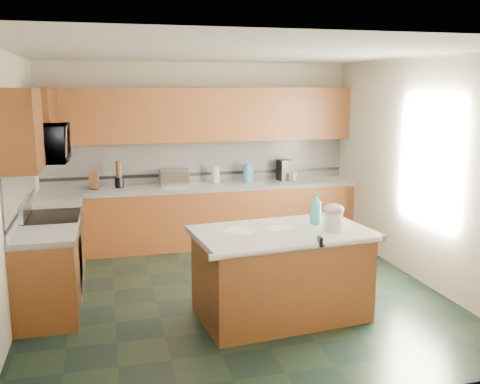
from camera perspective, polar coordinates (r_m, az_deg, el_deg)
name	(u,v)px	position (r m, az deg, el deg)	size (l,w,h in m)	color
floor	(235,294)	(6.26, -0.56, -10.79)	(4.60, 4.60, 0.00)	black
ceiling	(234,52)	(5.82, -0.61, 14.72)	(4.60, 4.60, 0.00)	white
wall_back	(199,153)	(8.14, -4.44, 4.13)	(4.60, 0.04, 2.70)	beige
wall_front	(314,232)	(3.72, 7.89, -4.30)	(4.60, 0.04, 2.70)	beige
wall_left	(9,188)	(5.81, -23.43, 0.43)	(0.04, 4.60, 2.70)	beige
wall_right	(421,170)	(6.81, 18.77, 2.21)	(0.04, 4.60, 2.70)	beige
back_base_cab	(203,217)	(7.99, -3.95, -2.70)	(4.60, 0.60, 0.86)	black
back_countertop	(203,187)	(7.90, -4.00, 0.54)	(4.60, 0.64, 0.06)	white
back_upper_cab	(200,115)	(7.91, -4.27, 8.22)	(4.60, 0.33, 0.78)	black
back_backsplash	(199,161)	(8.12, -4.39, 3.30)	(4.60, 0.02, 0.63)	silver
back_accent_band	(199,174)	(8.14, -4.36, 1.93)	(4.60, 0.01, 0.05)	black
left_base_cab_rear	(59,239)	(7.22, -18.78, -4.80)	(0.60, 0.82, 0.86)	black
left_counter_rear	(56,204)	(7.11, -19.01, -1.22)	(0.64, 0.82, 0.06)	white
left_base_cab_front	(47,281)	(5.76, -19.92, -8.87)	(0.60, 0.72, 0.86)	black
left_counter_front	(44,236)	(5.63, -20.23, -4.45)	(0.64, 0.72, 0.06)	white
left_backsplash	(21,189)	(6.36, -22.31, 0.32)	(0.02, 2.30, 0.63)	silver
left_accent_band	(23,206)	(6.39, -22.13, -1.40)	(0.01, 2.30, 0.05)	black
left_upper_cab_rear	(40,120)	(7.12, -20.55, 7.24)	(0.33, 1.09, 0.78)	black
left_upper_cab_front	(20,130)	(5.47, -22.37, 6.16)	(0.33, 0.72, 0.78)	black
range_body	(53,257)	(6.46, -19.31, -6.59)	(0.60, 0.76, 0.88)	#B7B7BC
range_oven_door	(80,259)	(6.45, -16.70, -6.83)	(0.02, 0.68, 0.55)	black
range_cooktop	(50,218)	(6.34, -19.57, -2.62)	(0.62, 0.78, 0.04)	black
range_handle	(81,226)	(6.34, -16.62, -3.54)	(0.02, 0.02, 0.66)	#B7B7BC
range_backguard	(25,209)	(6.34, -21.98, -1.66)	(0.06, 0.76, 0.18)	#B7B7BC
microwave	(45,144)	(6.20, -20.07, 4.88)	(0.73, 0.50, 0.41)	#B7B7BC
island_base	(281,276)	(5.55, 4.42, -8.96)	(1.64, 0.94, 0.86)	black
island_top	(282,233)	(5.41, 4.49, -4.39)	(1.74, 1.04, 0.06)	white
island_bullnose	(300,248)	(4.95, 6.43, -5.93)	(0.06, 0.06, 1.74)	white
treat_jar	(334,222)	(5.41, 9.95, -3.17)	(0.18, 0.18, 0.19)	beige
treat_jar_lid	(334,210)	(5.38, 9.99, -1.88)	(0.20, 0.20, 0.12)	#D1A3B3
treat_jar_knob	(334,205)	(5.37, 10.01, -1.42)	(0.02, 0.02, 0.06)	tan
treat_jar_knob_end_l	(331,206)	(5.36, 9.69, -1.44)	(0.03, 0.03, 0.03)	tan
treat_jar_knob_end_r	(337,205)	(5.39, 10.32, -1.40)	(0.03, 0.03, 0.03)	tan
soap_bottle_island	(316,208)	(5.65, 8.10, -1.75)	(0.13, 0.13, 0.33)	#2FAFAE
paper_sheet_a	(280,228)	(5.48, 4.32, -3.84)	(0.27, 0.20, 0.00)	white
paper_sheet_b	(240,231)	(5.37, -0.02, -4.15)	(0.31, 0.23, 0.00)	white
clamp_body	(320,241)	(5.02, 8.54, -5.23)	(0.03, 0.10, 0.09)	black
clamp_handle	(323,245)	(4.98, 8.80, -5.64)	(0.02, 0.02, 0.07)	black
knife_block	(94,181)	(7.80, -15.32, 1.13)	(0.13, 0.10, 0.23)	#472814
utensil_crock	(119,182)	(7.84, -12.75, 1.02)	(0.13, 0.13, 0.16)	black
utensil_bundle	(119,169)	(7.81, -12.81, 2.41)	(0.07, 0.07, 0.23)	#472814
toaster_oven	(174,178)	(7.86, -7.06, 1.53)	(0.41, 0.28, 0.24)	#B7B7BC
toaster_oven_door	(175,179)	(7.73, -6.94, 1.37)	(0.37, 0.01, 0.20)	black
paper_towel	(216,175)	(8.01, -2.61, 1.87)	(0.12, 0.12, 0.26)	white
paper_towel_base	(216,183)	(8.03, -2.61, 1.00)	(0.17, 0.17, 0.01)	#B7B7BC
water_jug	(249,173)	(8.08, 0.93, 1.99)	(0.16, 0.16, 0.27)	#4A96BD
water_jug_neck	(249,163)	(8.06, 0.93, 3.07)	(0.08, 0.08, 0.04)	#4A96BD
coffee_maker	(285,170)	(8.26, 4.79, 2.34)	(0.19, 0.21, 0.32)	black
coffee_carafe	(286,177)	(8.24, 4.88, 1.64)	(0.13, 0.13, 0.13)	black
soap_bottle_back	(292,174)	(8.28, 5.60, 1.97)	(0.10, 0.10, 0.21)	white
soap_back_cap	(292,166)	(8.26, 5.62, 2.81)	(0.02, 0.02, 0.03)	red
window_light_proxy	(430,160)	(6.61, 19.56, 3.22)	(0.02, 1.40, 1.10)	white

